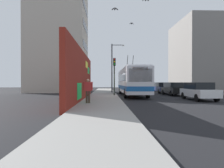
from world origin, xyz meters
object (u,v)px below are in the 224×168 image
parked_car_black (174,89)px  traffic_light (114,70)px  city_bus (132,81)px  parked_car_champagne (151,86)px  street_lamp (113,65)px  parked_car_navy (161,87)px  pedestrian_near_wall (88,89)px  parked_car_white (199,91)px

parked_car_black → traffic_light: size_ratio=1.09×
city_bus → traffic_light: size_ratio=2.74×
parked_car_black → parked_car_champagne: same height
parked_car_champagne → street_lamp: 10.72m
parked_car_champagne → street_lamp: street_lamp is taller
traffic_light → parked_car_navy: bearing=-46.8°
parked_car_navy → street_lamp: street_lamp is taller
pedestrian_near_wall → traffic_light: bearing=-15.7°
parked_car_white → parked_car_navy: 11.30m
city_bus → parked_car_white: size_ratio=2.79×
pedestrian_near_wall → city_bus: bearing=-25.2°
city_bus → parked_car_black: size_ratio=2.52×
city_bus → parked_car_champagne: size_ratio=2.46×
pedestrian_near_wall → street_lamp: street_lamp is taller
parked_car_white → parked_car_black: bearing=-0.0°
city_bus → parked_car_black: city_bus is taller
street_lamp → pedestrian_near_wall: bearing=170.5°
parked_car_champagne → traffic_light: bearing=150.6°
parked_car_white → traffic_light: traffic_light is taller
street_lamp → traffic_light: bearing=179.0°
parked_car_white → parked_car_champagne: size_ratio=0.88×
parked_car_black → parked_car_champagne: (11.38, 0.00, 0.00)m
city_bus → street_lamp: bearing=24.7°
parked_car_navy → traffic_light: 10.31m
parked_car_white → parked_car_navy: same height
parked_car_white → street_lamp: size_ratio=0.59×
parked_car_black → parked_car_champagne: bearing=0.0°
parked_car_white → street_lamp: (10.25, 7.25, 3.30)m
pedestrian_near_wall → traffic_light: size_ratio=0.40×
parked_car_navy → traffic_light: bearing=133.2°
pedestrian_near_wall → traffic_light: traffic_light is taller
street_lamp → city_bus: bearing=-155.3°
parked_car_white → parked_car_champagne: (17.44, -0.00, 0.00)m
parked_car_black → street_lamp: size_ratio=0.65×
parked_car_navy → traffic_light: (-6.91, 7.35, 2.12)m
street_lamp → parked_car_white: bearing=-144.8°
parked_car_navy → pedestrian_near_wall: pedestrian_near_wall is taller
pedestrian_near_wall → traffic_light: 8.26m
parked_car_champagne → street_lamp: bearing=134.8°
city_bus → parked_car_champagne: bearing=-24.1°
city_bus → street_lamp: size_ratio=1.65×
street_lamp → parked_car_navy: bearing=-81.8°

